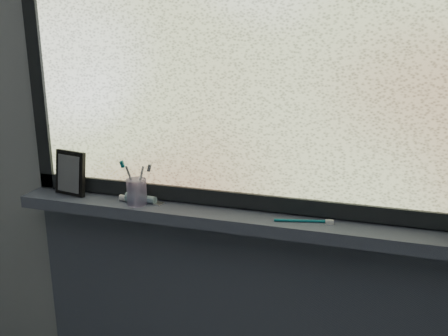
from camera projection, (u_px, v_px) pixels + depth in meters
wall_back at (260, 138)px, 1.56m from camera, size 3.00×0.01×2.50m
windowsill at (253, 221)px, 1.56m from camera, size 1.62×0.14×0.04m
window_pane at (260, 46)px, 1.46m from camera, size 1.50×0.01×1.00m
frame_bottom at (257, 201)px, 1.59m from camera, size 1.60×0.03×0.05m
frame_left at (35, 43)px, 1.68m from camera, size 0.05×0.03×1.10m
vanity_mirror at (70, 173)px, 1.73m from camera, size 0.13×0.08×0.15m
toothpaste_tube at (140, 198)px, 1.66m from camera, size 0.18×0.04×0.03m
toothbrush_cup at (137, 192)px, 1.64m from camera, size 0.08×0.08×0.09m
toothbrush_lying at (300, 220)px, 1.50m from camera, size 0.19×0.06×0.01m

